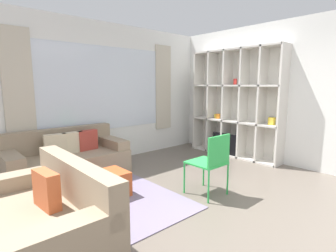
{
  "coord_description": "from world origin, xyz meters",
  "views": [
    {
      "loc": [
        -2.51,
        -1.34,
        1.52
      ],
      "look_at": [
        0.32,
        1.82,
        0.85
      ],
      "focal_mm": 28.0,
      "sensor_mm": 36.0,
      "label": 1
    }
  ],
  "objects": [
    {
      "name": "ground_plane",
      "position": [
        0.0,
        0.0,
        0.0
      ],
      "size": [
        16.0,
        16.0,
        0.0
      ],
      "primitive_type": "plane",
      "color": "#665B51"
    },
    {
      "name": "wall_back",
      "position": [
        0.0,
        3.34,
        1.36
      ],
      "size": [
        6.02,
        0.11,
        2.7
      ],
      "color": "white",
      "rests_on": "ground_plane"
    },
    {
      "name": "wall_right",
      "position": [
        2.44,
        1.65,
        1.35
      ],
      "size": [
        0.07,
        4.5,
        2.7
      ],
      "primitive_type": "cube",
      "color": "white",
      "rests_on": "ground_plane"
    },
    {
      "name": "couch_main",
      "position": [
        -0.97,
        2.85,
        0.3
      ],
      "size": [
        1.86,
        0.89,
        0.79
      ],
      "color": "gray",
      "rests_on": "ground_plane"
    },
    {
      "name": "ottoman",
      "position": [
        -0.88,
        1.75,
        0.17
      ],
      "size": [
        0.57,
        0.45,
        0.34
      ],
      "color": "#B74C23",
      "rests_on": "ground_plane"
    },
    {
      "name": "shelving_unit",
      "position": [
        2.27,
        1.83,
        1.1
      ],
      "size": [
        0.35,
        2.07,
        2.25
      ],
      "color": "silver",
      "rests_on": "ground_plane"
    },
    {
      "name": "area_rug",
      "position": [
        -1.24,
        1.73,
        0.01
      ],
      "size": [
        2.3,
        2.25,
        0.01
      ],
      "primitive_type": "cube",
      "color": "slate",
      "rests_on": "ground_plane"
    },
    {
      "name": "couch_side",
      "position": [
        -1.85,
        1.1,
        0.29
      ],
      "size": [
        0.89,
        1.63,
        0.79
      ],
      "rotation": [
        0.0,
        0.0,
        -1.57
      ],
      "color": "gray",
      "rests_on": "ground_plane"
    },
    {
      "name": "folding_chair",
      "position": [
        0.22,
        0.82,
        0.52
      ],
      "size": [
        0.44,
        0.46,
        0.86
      ],
      "rotation": [
        0.0,
        0.0,
        3.14
      ],
      "color": "green",
      "rests_on": "ground_plane"
    }
  ]
}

